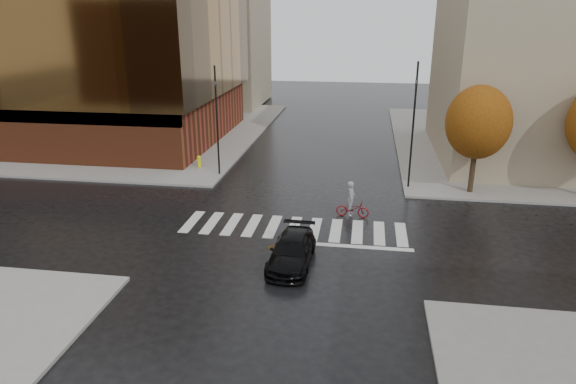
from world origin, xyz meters
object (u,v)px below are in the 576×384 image
traffic_light_nw (217,114)px  fire_hydrant (199,161)px  cyclist (352,205)px  traffic_light_ne (414,117)px  sedan (292,251)px

traffic_light_nw → fire_hydrant: bearing=-104.2°
cyclist → traffic_light_ne: bearing=-26.6°
sedan → cyclist: 6.49m
sedan → traffic_light_nw: bearing=120.9°
traffic_light_ne → fire_hydrant: traffic_light_ne is taller
traffic_light_ne → traffic_light_nw: bearing=10.8°
fire_hydrant → cyclist: bearing=-34.0°
sedan → cyclist: (2.42, 6.01, 0.06)m
sedan → fire_hydrant: size_ratio=5.26×
sedan → traffic_light_nw: traffic_light_nw is taller
cyclist → traffic_light_nw: size_ratio=0.28×
traffic_light_ne → cyclist: bearing=72.1°
traffic_light_nw → cyclist: bearing=78.4°
traffic_light_ne → fire_hydrant: (-14.47, 2.21, -4.01)m
sedan → traffic_light_nw: 14.38m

